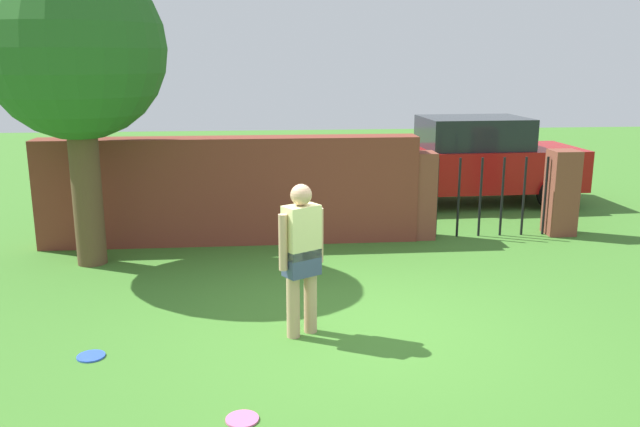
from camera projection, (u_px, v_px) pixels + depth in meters
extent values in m
plane|color=#3D7528|center=(359.00, 329.00, 7.06)|extent=(40.00, 40.00, 0.00)
cube|color=brown|center=(231.00, 191.00, 10.20)|extent=(5.85, 0.50, 1.67)
cylinder|color=brown|center=(86.00, 184.00, 9.06)|extent=(0.41, 0.41, 2.31)
sphere|color=#286023|center=(75.00, 49.00, 8.64)|extent=(2.42, 2.42, 2.42)
cylinder|color=tan|center=(293.00, 298.00, 6.77)|extent=(0.14, 0.14, 0.85)
cylinder|color=tan|center=(310.00, 294.00, 6.90)|extent=(0.14, 0.14, 0.85)
cube|color=#3F4C72|center=(302.00, 262.00, 6.75)|extent=(0.42, 0.37, 0.28)
cube|color=beige|center=(301.00, 232.00, 6.67)|extent=(0.42, 0.37, 0.55)
sphere|color=tan|center=(301.00, 195.00, 6.58)|extent=(0.22, 0.22, 0.22)
cylinder|color=tan|center=(283.00, 242.00, 6.56)|extent=(0.09, 0.09, 0.58)
cylinder|color=tan|center=(319.00, 235.00, 6.82)|extent=(0.09, 0.09, 0.58)
cube|color=brown|center=(420.00, 195.00, 10.50)|extent=(0.44, 0.44, 1.40)
cube|color=brown|center=(561.00, 193.00, 10.71)|extent=(0.44, 0.44, 1.40)
cylinder|color=black|center=(437.00, 198.00, 10.54)|extent=(0.04, 0.04, 1.30)
cylinder|color=black|center=(459.00, 198.00, 10.57)|extent=(0.04, 0.04, 1.30)
cylinder|color=black|center=(480.00, 197.00, 10.60)|extent=(0.04, 0.04, 1.30)
cylinder|color=black|center=(502.00, 197.00, 10.64)|extent=(0.04, 0.04, 1.30)
cylinder|color=black|center=(524.00, 196.00, 10.67)|extent=(0.04, 0.04, 1.30)
cylinder|color=black|center=(545.00, 196.00, 10.70)|extent=(0.04, 0.04, 1.30)
cube|color=#A51111|center=(472.00, 168.00, 13.04)|extent=(4.26, 1.84, 0.80)
cube|color=#1E2328|center=(473.00, 132.00, 12.88)|extent=(2.05, 1.57, 0.60)
cylinder|color=black|center=(518.00, 178.00, 14.12)|extent=(0.65, 0.24, 0.64)
cylinder|color=black|center=(555.00, 194.00, 12.48)|extent=(0.65, 0.24, 0.64)
cylinder|color=black|center=(394.00, 181.00, 13.79)|extent=(0.65, 0.24, 0.64)
cylinder|color=black|center=(416.00, 198.00, 12.15)|extent=(0.65, 0.24, 0.64)
cylinder|color=pink|center=(242.00, 419.00, 5.28)|extent=(0.27, 0.27, 0.02)
cylinder|color=blue|center=(91.00, 356.00, 6.40)|extent=(0.27, 0.27, 0.02)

